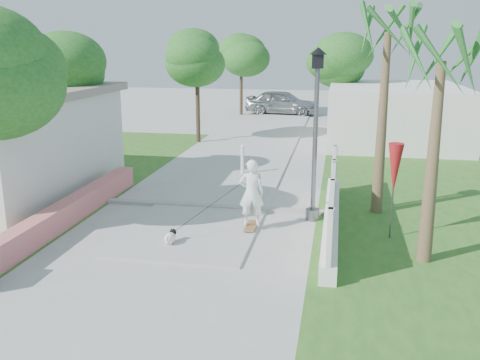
% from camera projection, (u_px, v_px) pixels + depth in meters
% --- Properties ---
extents(ground, '(90.00, 90.00, 0.00)m').
position_uv_depth(ground, '(129.00, 309.00, 9.40)').
color(ground, '#B7B7B2').
rests_on(ground, ground).
extents(path_strip, '(3.20, 36.00, 0.06)m').
position_uv_depth(path_strip, '(272.00, 130.00, 28.42)').
color(path_strip, '#B7B7B2').
rests_on(path_strip, ground).
extents(curb, '(6.50, 0.25, 0.10)m').
position_uv_depth(curb, '(210.00, 206.00, 15.10)').
color(curb, '#999993').
rests_on(curb, ground).
extents(grass_left, '(8.00, 20.00, 0.01)m').
position_uv_depth(grass_left, '(25.00, 179.00, 18.26)').
color(grass_left, '#2F621E').
rests_on(grass_left, ground).
extents(grass_right, '(8.00, 20.00, 0.01)m').
position_uv_depth(grass_right, '(457.00, 201.00, 15.77)').
color(grass_right, '#2F621E').
rests_on(grass_right, ground).
extents(pink_wall, '(0.45, 8.20, 0.80)m').
position_uv_depth(pink_wall, '(58.00, 218.00, 13.29)').
color(pink_wall, '#E47479').
rests_on(pink_wall, ground).
extents(lattice_fence, '(0.35, 7.00, 1.50)m').
position_uv_depth(lattice_fence, '(332.00, 207.00, 13.42)').
color(lattice_fence, white).
rests_on(lattice_fence, ground).
extents(building_right, '(6.00, 8.00, 2.60)m').
position_uv_depth(building_right, '(394.00, 113.00, 25.14)').
color(building_right, silver).
rests_on(building_right, ground).
extents(street_lamp, '(0.44, 0.44, 4.44)m').
position_uv_depth(street_lamp, '(316.00, 129.00, 13.51)').
color(street_lamp, '#59595E').
rests_on(street_lamp, ground).
extents(bollard, '(0.14, 0.14, 1.09)m').
position_uv_depth(bollard, '(242.00, 159.00, 18.73)').
color(bollard, white).
rests_on(bollard, ground).
extents(patio_umbrella, '(0.36, 0.36, 2.30)m').
position_uv_depth(patio_umbrella, '(395.00, 169.00, 12.41)').
color(patio_umbrella, '#59595E').
rests_on(patio_umbrella, ground).
extents(tree_left_mid, '(3.20, 3.20, 4.85)m').
position_uv_depth(tree_left_mid, '(65.00, 75.00, 17.57)').
color(tree_left_mid, '#4C3826').
rests_on(tree_left_mid, ground).
extents(tree_path_left, '(3.40, 3.40, 5.23)m').
position_uv_depth(tree_path_left, '(197.00, 59.00, 24.18)').
color(tree_path_left, '#4C3826').
rests_on(tree_path_left, ground).
extents(tree_path_right, '(3.00, 3.00, 4.79)m').
position_uv_depth(tree_path_right, '(337.00, 64.00, 26.97)').
color(tree_path_right, '#4C3826').
rests_on(tree_path_right, ground).
extents(tree_path_far, '(3.20, 3.20, 5.17)m').
position_uv_depth(tree_path_far, '(241.00, 54.00, 33.66)').
color(tree_path_far, '#4C3826').
rests_on(tree_path_far, ground).
extents(palm_far, '(1.80, 1.80, 5.30)m').
position_uv_depth(palm_far, '(387.00, 45.00, 13.64)').
color(palm_far, brown).
rests_on(palm_far, ground).
extents(palm_near, '(1.80, 1.80, 4.70)m').
position_uv_depth(palm_near, '(441.00, 74.00, 10.49)').
color(palm_near, brown).
rests_on(palm_near, ground).
extents(skateboarder, '(1.99, 1.72, 1.80)m').
position_uv_depth(skateboarder, '(217.00, 204.00, 12.88)').
color(skateboarder, olive).
rests_on(skateboarder, ground).
extents(dog, '(0.27, 0.54, 0.37)m').
position_uv_depth(dog, '(170.00, 237.00, 12.28)').
color(dog, white).
rests_on(dog, ground).
extents(parked_car, '(4.82, 2.40, 1.58)m').
position_uv_depth(parked_car, '(282.00, 102.00, 34.52)').
color(parked_car, '#9A9DA2').
rests_on(parked_car, ground).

